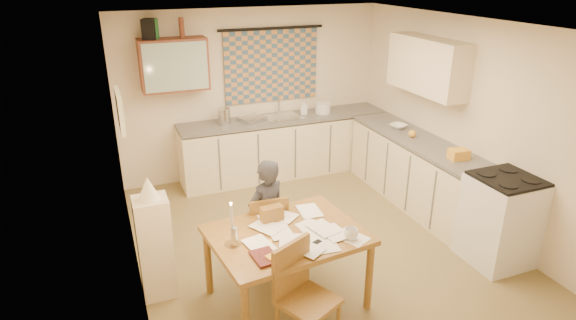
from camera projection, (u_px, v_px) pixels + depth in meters
name	position (u px, v px, depth m)	size (l,w,h in m)	color
floor	(313.00, 240.00, 5.77)	(4.00, 4.50, 0.02)	olive
ceiling	(317.00, 23.00, 4.82)	(4.00, 4.50, 0.02)	white
wall_back	(252.00, 94.00, 7.24)	(4.00, 0.02, 2.50)	beige
wall_front	(450.00, 243.00, 3.35)	(4.00, 0.02, 2.50)	beige
wall_left	(124.00, 167.00, 4.61)	(0.02, 4.50, 2.50)	beige
wall_right	(462.00, 121.00, 5.98)	(0.02, 4.50, 2.50)	beige
window_blind	(272.00, 66.00, 7.16)	(1.45, 0.03, 1.05)	#375775
curtain_rod	(271.00, 28.00, 6.93)	(0.04, 0.04, 1.60)	black
wall_cabinet	(174.00, 65.00, 6.48)	(0.90, 0.34, 0.70)	brown
wall_cabinet_glass	(176.00, 67.00, 6.34)	(0.84, 0.02, 0.64)	#99B2A5
upper_cabinet_right	(427.00, 66.00, 6.17)	(0.34, 1.30, 0.70)	beige
framed_print	(120.00, 111.00, 4.80)	(0.04, 0.50, 0.40)	#F0EDCD
print_canvas	(122.00, 110.00, 4.80)	(0.01, 0.42, 0.32)	silver
counter_back	(288.00, 146.00, 7.43)	(3.30, 0.62, 0.92)	beige
counter_right	(427.00, 179.00, 6.29)	(0.62, 2.95, 0.92)	beige
stove	(501.00, 220.00, 5.18)	(0.65, 0.65, 1.00)	white
sink	(283.00, 120.00, 7.24)	(0.55, 0.45, 0.10)	silver
tap	(279.00, 105.00, 7.33)	(0.03, 0.03, 0.28)	silver
dish_rack	(252.00, 119.00, 7.05)	(0.35, 0.30, 0.06)	silver
kettle	(224.00, 116.00, 6.87)	(0.18, 0.18, 0.24)	silver
mixing_bowl	(323.00, 108.00, 7.42)	(0.24, 0.24, 0.16)	white
soap_bottle	(304.00, 107.00, 7.35)	(0.12, 0.12, 0.21)	white
bowl	(398.00, 126.00, 6.75)	(0.28, 0.28, 0.06)	white
orange_bag	(459.00, 154.00, 5.66)	(0.22, 0.16, 0.12)	gold
fruit_orange	(412.00, 134.00, 6.38)	(0.10, 0.10, 0.10)	gold
speaker	(149.00, 29.00, 6.21)	(0.16, 0.20, 0.26)	black
bottle_green	(156.00, 29.00, 6.24)	(0.07, 0.07, 0.26)	#195926
bottle_brown	(182.00, 28.00, 6.35)	(0.07, 0.07, 0.26)	brown
dining_table	(287.00, 267.00, 4.59)	(1.48, 1.19, 0.75)	brown
chair_far	(266.00, 245.00, 5.14)	(0.43, 0.43, 0.89)	brown
chair_near	(306.00, 317.00, 4.06)	(0.57, 0.57, 0.95)	brown
person	(267.00, 217.00, 4.97)	(0.54, 0.44, 1.27)	black
shelf_stand	(155.00, 248.00, 4.62)	(0.32, 0.30, 1.05)	beige
lampshade	(148.00, 188.00, 4.39)	(0.20, 0.20, 0.22)	#F0EDCD
letter_rack	(272.00, 214.00, 4.61)	(0.22, 0.10, 0.16)	brown
mug	(351.00, 234.00, 4.33)	(0.15, 0.15, 0.10)	white
magazine	(254.00, 260.00, 4.01)	(0.22, 0.28, 0.02)	maroon
book	(254.00, 248.00, 4.18)	(0.21, 0.26, 0.02)	gold
orange_box	(273.00, 257.00, 4.04)	(0.12, 0.08, 0.04)	gold
eyeglasses	(315.00, 243.00, 4.26)	(0.13, 0.04, 0.02)	black
candle_holder	(234.00, 237.00, 4.21)	(0.06, 0.06, 0.18)	silver
candle	(232.00, 216.00, 4.14)	(0.02, 0.02, 0.22)	white
candle_flame	(231.00, 203.00, 4.10)	(0.02, 0.02, 0.02)	#FFCC66
papers	(302.00, 231.00, 4.46)	(1.12, 1.00, 0.02)	white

